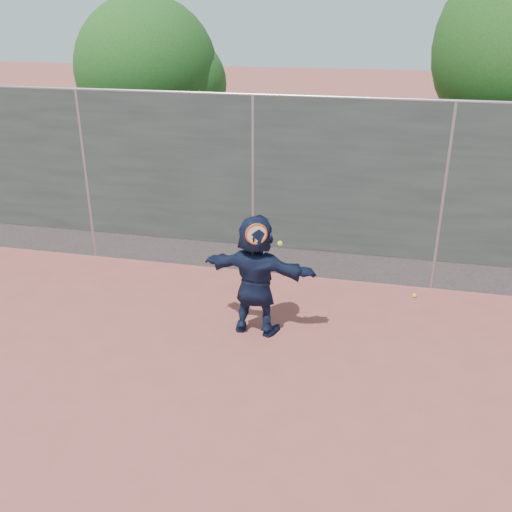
# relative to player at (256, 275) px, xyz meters

# --- Properties ---
(ground) EXTENTS (80.00, 80.00, 0.00)m
(ground) POSITION_rel_player_xyz_m (-0.49, -1.56, -0.87)
(ground) COLOR #9E4C42
(ground) RESTS_ON ground
(player) EXTENTS (1.65, 0.67, 1.73)m
(player) POSITION_rel_player_xyz_m (0.00, 0.00, 0.00)
(player) COLOR #141D39
(player) RESTS_ON ground
(ball_ground) EXTENTS (0.07, 0.07, 0.07)m
(ball_ground) POSITION_rel_player_xyz_m (2.24, 1.53, -0.83)
(ball_ground) COLOR #C0E533
(ball_ground) RESTS_ON ground
(fence) EXTENTS (20.00, 0.06, 3.03)m
(fence) POSITION_rel_player_xyz_m (-0.49, 1.94, 0.72)
(fence) COLOR #38423D
(fence) RESTS_ON ground
(swing_action) EXTENTS (0.48, 0.16, 0.51)m
(swing_action) POSITION_rel_player_xyz_m (0.08, -0.19, 0.66)
(swing_action) COLOR #D34713
(swing_action) RESTS_ON ground
(tree_left) EXTENTS (3.15, 3.00, 4.53)m
(tree_left) POSITION_rel_player_xyz_m (-3.33, 4.99, 2.07)
(tree_left) COLOR #382314
(tree_left) RESTS_ON ground
(weed_clump) EXTENTS (0.68, 0.07, 0.30)m
(weed_clump) POSITION_rel_player_xyz_m (-0.19, 1.82, -0.73)
(weed_clump) COLOR #387226
(weed_clump) RESTS_ON ground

